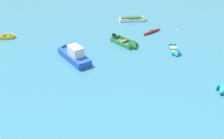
% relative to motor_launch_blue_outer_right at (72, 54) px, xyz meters
% --- Properties ---
extents(motor_launch_blue_outer_right, '(3.46, 5.68, 2.00)m').
position_rel_motor_launch_blue_outer_right_xyz_m(motor_launch_blue_outer_right, '(0.00, 0.00, 0.00)').
color(motor_launch_blue_outer_right, blue).
rests_on(motor_launch_blue_outer_right, ground_plane).
extents(rowboat_white_back_row_center, '(4.52, 1.92, 1.27)m').
position_rel_motor_launch_blue_outer_right_xyz_m(rowboat_white_back_row_center, '(10.88, 11.04, -0.24)').
color(rowboat_white_back_row_center, '#99754C').
rests_on(rowboat_white_back_row_center, ground_plane).
extents(kayak_maroon_far_left, '(3.37, 2.18, 0.34)m').
position_rel_motor_launch_blue_outer_right_xyz_m(kayak_maroon_far_left, '(11.39, 5.59, -0.41)').
color(kayak_maroon_far_left, maroon).
rests_on(kayak_maroon_far_left, ground_plane).
extents(rowboat_green_far_right, '(3.10, 4.25, 1.35)m').
position_rel_motor_launch_blue_outer_right_xyz_m(rowboat_green_far_right, '(6.97, 1.82, -0.34)').
color(rowboat_green_far_right, '#4C4C51').
rests_on(rowboat_green_far_right, ground_plane).
extents(rowboat_yellow_midfield_right, '(3.29, 1.13, 0.90)m').
position_rel_motor_launch_blue_outer_right_xyz_m(rowboat_yellow_midfield_right, '(-7.72, 7.88, -0.40)').
color(rowboat_yellow_midfield_right, '#4C4C51').
rests_on(rowboat_yellow_midfield_right, ground_plane).
extents(rowboat_turquoise_midfield_left, '(1.70, 3.23, 0.90)m').
position_rel_motor_launch_blue_outer_right_xyz_m(rowboat_turquoise_midfield_left, '(11.59, -1.37, -0.42)').
color(rowboat_turquoise_midfield_left, beige).
rests_on(rowboat_turquoise_midfield_left, ground_plane).
extents(mooring_buoy_outer_edge, '(0.36, 0.36, 0.36)m').
position_rel_motor_launch_blue_outer_right_xyz_m(mooring_buoy_outer_edge, '(15.14, 5.48, -0.57)').
color(mooring_buoy_outer_edge, yellow).
rests_on(mooring_buoy_outer_edge, ground_plane).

